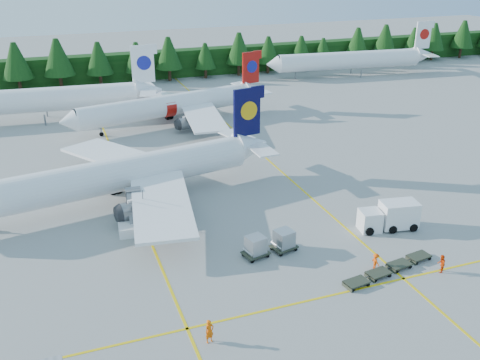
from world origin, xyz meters
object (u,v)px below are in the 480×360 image
object	(u,v)px
airliner_navy	(103,179)
service_truck	(389,216)
airliner_red	(164,107)
airstairs	(137,225)

from	to	relation	value
airliner_navy	service_truck	xyz separation A→B (m)	(27.31, -15.60, -1.99)
airliner_navy	airliner_red	distance (m)	31.09
airstairs	airliner_red	bearing A→B (deg)	78.05
airliner_navy	service_truck	size ratio (longest dim) A/B	6.14
airstairs	service_truck	distance (m)	26.28
airliner_navy	service_truck	bearing A→B (deg)	-39.69
airliner_red	airstairs	distance (m)	37.09
service_truck	airstairs	bearing A→B (deg)	171.40
airliner_red	airstairs	world-z (taller)	airliner_red
airliner_navy	airliner_red	bearing A→B (deg)	54.71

